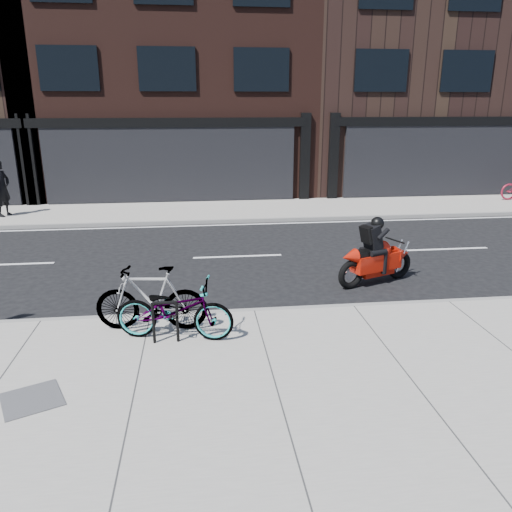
{
  "coord_description": "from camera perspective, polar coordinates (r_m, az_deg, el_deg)",
  "views": [
    {
      "loc": [
        -1.02,
        -10.89,
        4.02
      ],
      "look_at": [
        0.16,
        -0.89,
        0.9
      ],
      "focal_mm": 35.0,
      "sensor_mm": 36.0,
      "label": 1
    }
  ],
  "objects": [
    {
      "name": "pedestrian",
      "position": [
        19.79,
        -27.05,
        6.92
      ],
      "size": [
        0.68,
        0.84,
        1.98
      ],
      "primitive_type": "imported",
      "rotation": [
        0.0,
        0.0,
        1.24
      ],
      "color": "black",
      "rests_on": "sidewalk_far"
    },
    {
      "name": "utility_grate",
      "position": [
        7.71,
        -24.24,
        -14.71
      ],
      "size": [
        1.0,
        1.0,
        0.02
      ],
      "primitive_type": "cube",
      "rotation": [
        0.0,
        0.0,
        0.43
      ],
      "color": "#4F4E51",
      "rests_on": "sidewalk_near"
    },
    {
      "name": "bicycle_rear",
      "position": [
        8.97,
        -11.9,
        -4.76
      ],
      "size": [
        2.02,
        0.78,
        1.18
      ],
      "primitive_type": "imported",
      "rotation": [
        0.0,
        0.0,
        4.59
      ],
      "color": "gray",
      "rests_on": "sidewalk_near"
    },
    {
      "name": "building_mideast",
      "position": [
        27.77,
        17.88,
        21.06
      ],
      "size": [
        12.0,
        10.0,
        12.5
      ],
      "primitive_type": "cube",
      "color": "black",
      "rests_on": "ground"
    },
    {
      "name": "motorcycle",
      "position": [
        11.77,
        13.94,
        0.02
      ],
      "size": [
        2.02,
        1.04,
        1.59
      ],
      "rotation": [
        0.0,
        0.0,
        0.38
      ],
      "color": "black",
      "rests_on": "ground"
    },
    {
      "name": "sidewalk_far",
      "position": [
        19.08,
        -3.56,
        5.22
      ],
      "size": [
        60.0,
        3.5,
        0.13
      ],
      "primitive_type": "cube",
      "color": "gray",
      "rests_on": "ground"
    },
    {
      "name": "bike_rack",
      "position": [
        8.52,
        -10.34,
        -7.02
      ],
      "size": [
        0.44,
        0.06,
        0.74
      ],
      "rotation": [
        0.0,
        0.0,
        0.01
      ],
      "color": "black",
      "rests_on": "sidewalk_near"
    },
    {
      "name": "ground",
      "position": [
        11.66,
        -1.31,
        -2.97
      ],
      "size": [
        120.0,
        120.0,
        0.0
      ],
      "primitive_type": "plane",
      "color": "black",
      "rests_on": "ground"
    },
    {
      "name": "bicycle_front",
      "position": [
        8.59,
        -9.28,
        -6.06
      ],
      "size": [
        2.12,
        1.1,
        1.06
      ],
      "primitive_type": "imported",
      "rotation": [
        0.0,
        0.0,
        1.37
      ],
      "color": "gray",
      "rests_on": "sidewalk_near"
    },
    {
      "name": "sidewalk_near",
      "position": [
        7.17,
        2.68,
        -16.29
      ],
      "size": [
        60.0,
        6.0,
        0.13
      ],
      "primitive_type": "cube",
      "color": "gray",
      "rests_on": "ground"
    },
    {
      "name": "building_center",
      "position": [
        25.62,
        -9.76,
        24.24
      ],
      "size": [
        12.0,
        10.0,
        14.5
      ],
      "primitive_type": "cube",
      "color": "black",
      "rests_on": "ground"
    }
  ]
}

